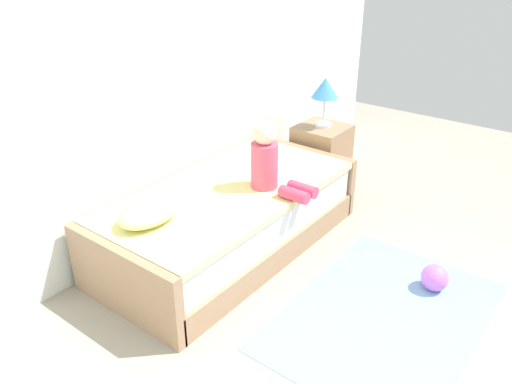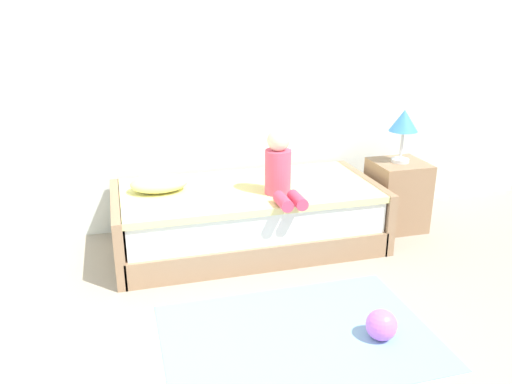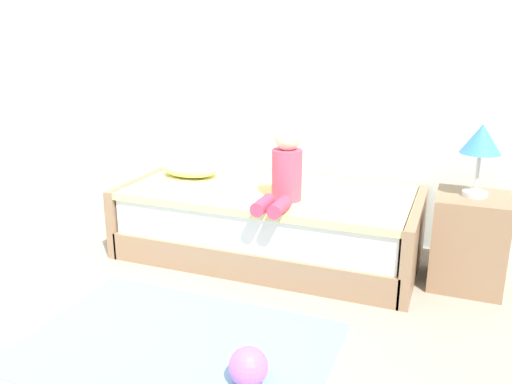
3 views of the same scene
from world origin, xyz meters
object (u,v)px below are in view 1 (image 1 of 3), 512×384
(bed, at_px, (230,219))
(pillow, at_px, (149,213))
(table_lamp, at_px, (325,90))
(child_figure, at_px, (270,163))
(toy_ball, at_px, (435,278))
(nightstand, at_px, (321,157))

(bed, distance_m, pillow, 0.76)
(table_lamp, relative_size, child_figure, 0.88)
(pillow, height_order, toy_ball, pillow)
(child_figure, distance_m, pillow, 0.94)
(pillow, bearing_deg, child_figure, -20.59)
(nightstand, relative_size, pillow, 1.36)
(child_figure, bearing_deg, toy_ball, -78.62)
(child_figure, bearing_deg, bed, 130.02)
(nightstand, bearing_deg, toy_ball, -121.97)
(table_lamp, height_order, toy_ball, table_lamp)
(bed, bearing_deg, pillow, 171.67)
(table_lamp, distance_m, pillow, 2.07)
(table_lamp, relative_size, pillow, 1.02)
(child_figure, bearing_deg, pillow, 159.41)
(pillow, bearing_deg, nightstand, -2.32)
(bed, height_order, table_lamp, table_lamp)
(table_lamp, distance_m, toy_ball, 1.92)
(child_figure, bearing_deg, table_lamp, 11.99)
(table_lamp, relative_size, toy_ball, 2.42)
(child_figure, height_order, toy_ball, child_figure)
(nightstand, xyz_separation_m, toy_ball, (-0.91, -1.46, -0.21))
(nightstand, bearing_deg, table_lamp, 0.00)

